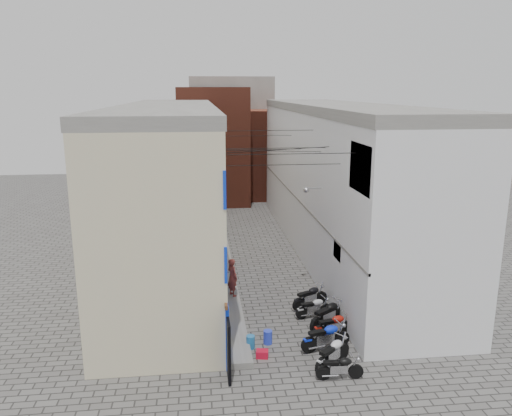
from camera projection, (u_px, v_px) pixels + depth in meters
name	position (u px, v px, depth m)	size (l,w,h in m)	color
ground	(297.00, 366.00, 18.14)	(90.00, 90.00, 0.00)	#575452
plinth	(222.00, 252.00, 30.44)	(0.90, 26.00, 0.25)	slate
building_left	(171.00, 183.00, 29.04)	(5.10, 27.00, 9.00)	beige
building_right	(337.00, 179.00, 30.22)	(5.94, 26.00, 9.00)	white
building_far_brick_left	(213.00, 146.00, 43.81)	(6.00, 6.00, 10.00)	maroon
building_far_brick_right	(266.00, 153.00, 46.54)	(5.00, 6.00, 8.00)	maroon
building_far_concrete	(231.00, 134.00, 49.72)	(8.00, 5.00, 11.00)	slate
far_shopfront	(239.00, 194.00, 42.21)	(2.00, 0.30, 2.40)	black
overhead_wires	(269.00, 147.00, 23.88)	(5.80, 13.02, 1.32)	black
motorcycle_a	(340.00, 366.00, 17.23)	(0.53, 1.68, 0.97)	black
motorcycle_b	(333.00, 352.00, 18.02)	(0.62, 1.97, 1.14)	silver
motorcycle_c	(326.00, 335.00, 19.17)	(0.65, 2.05, 1.19)	#0D28CA
motorcycle_d	(334.00, 324.00, 20.21)	(0.59, 1.85, 1.07)	#A5170B
motorcycle_e	(328.00, 313.00, 21.00)	(0.68, 2.16, 1.25)	black
motorcycle_f	(314.00, 307.00, 21.94)	(0.54, 1.72, 1.00)	#B6B7BC
motorcycle_g	(310.00, 296.00, 22.92)	(0.62, 1.97, 1.14)	black
person_a	(232.00, 277.00, 23.57)	(0.67, 0.44, 1.83)	brown
person_b	(223.00, 271.00, 25.00)	(0.68, 0.53, 1.39)	#383B54
water_jug_near	(251.00, 342.00, 19.35)	(0.33, 0.33, 0.52)	#2371B0
water_jug_far	(268.00, 337.00, 19.70)	(0.35, 0.35, 0.55)	blue
red_crate	(262.00, 354.00, 18.71)	(0.45, 0.34, 0.28)	red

